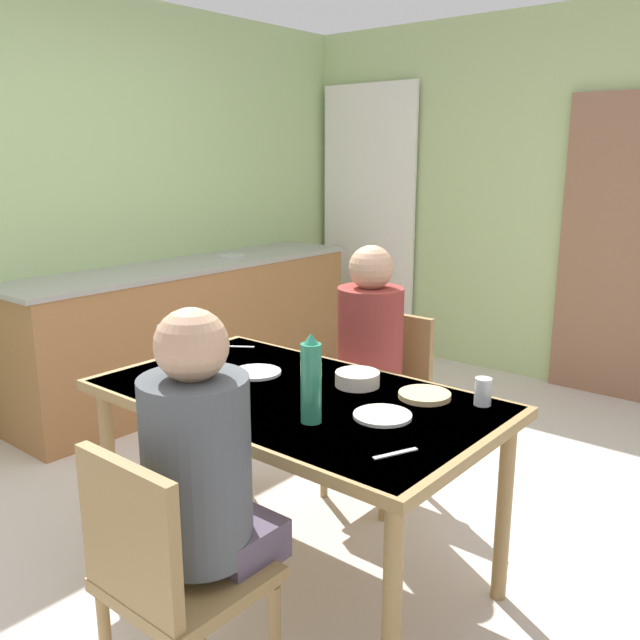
{
  "coord_description": "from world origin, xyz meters",
  "views": [
    {
      "loc": [
        1.81,
        -2.01,
        1.61
      ],
      "look_at": [
        0.23,
        -0.09,
        1.0
      ],
      "focal_mm": 38.05,
      "sensor_mm": 36.0,
      "label": 1
    }
  ],
  "objects_px": {
    "water_bottle_green_near": "(311,381)",
    "water_bottle_green_far": "(169,357)",
    "chair_far_diner": "(384,393)",
    "serving_bowl_center": "(357,379)",
    "kitchen_counter": "(192,328)",
    "person_far_diner": "(368,342)",
    "person_near_diner": "(201,462)",
    "dining_table": "(294,411)",
    "chair_near_diner": "(166,576)"
  },
  "relations": [
    {
      "from": "water_bottle_green_near",
      "to": "water_bottle_green_far",
      "type": "xyz_separation_m",
      "value": [
        -0.59,
        -0.11,
        -0.01
      ]
    },
    {
      "from": "water_bottle_green_near",
      "to": "water_bottle_green_far",
      "type": "distance_m",
      "value": 0.6
    },
    {
      "from": "chair_far_diner",
      "to": "serving_bowl_center",
      "type": "height_order",
      "value": "chair_far_diner"
    },
    {
      "from": "kitchen_counter",
      "to": "water_bottle_green_near",
      "type": "height_order",
      "value": "water_bottle_green_near"
    },
    {
      "from": "chair_far_diner",
      "to": "serving_bowl_center",
      "type": "bearing_deg",
      "value": 114.62
    },
    {
      "from": "kitchen_counter",
      "to": "water_bottle_green_near",
      "type": "bearing_deg",
      "value": -31.05
    },
    {
      "from": "person_far_diner",
      "to": "chair_far_diner",
      "type": "bearing_deg",
      "value": -90.0
    },
    {
      "from": "person_near_diner",
      "to": "water_bottle_green_near",
      "type": "height_order",
      "value": "person_near_diner"
    },
    {
      "from": "serving_bowl_center",
      "to": "person_far_diner",
      "type": "bearing_deg",
      "value": 121.05
    },
    {
      "from": "water_bottle_green_near",
      "to": "water_bottle_green_far",
      "type": "bearing_deg",
      "value": -168.92
    },
    {
      "from": "person_far_diner",
      "to": "dining_table",
      "type": "bearing_deg",
      "value": 101.32
    },
    {
      "from": "person_near_diner",
      "to": "serving_bowl_center",
      "type": "distance_m",
      "value": 0.87
    },
    {
      "from": "chair_far_diner",
      "to": "person_near_diner",
      "type": "relative_size",
      "value": 1.13
    },
    {
      "from": "kitchen_counter",
      "to": "serving_bowl_center",
      "type": "relative_size",
      "value": 15.32
    },
    {
      "from": "chair_far_diner",
      "to": "person_far_diner",
      "type": "height_order",
      "value": "person_far_diner"
    },
    {
      "from": "chair_far_diner",
      "to": "water_bottle_green_near",
      "type": "xyz_separation_m",
      "value": [
        0.36,
        -0.96,
        0.39
      ]
    },
    {
      "from": "chair_near_diner",
      "to": "chair_far_diner",
      "type": "xyz_separation_m",
      "value": [
        -0.36,
        1.57,
        0.0
      ]
    },
    {
      "from": "water_bottle_green_near",
      "to": "person_near_diner",
      "type": "bearing_deg",
      "value": -89.44
    },
    {
      "from": "dining_table",
      "to": "person_near_diner",
      "type": "distance_m",
      "value": 0.7
    },
    {
      "from": "kitchen_counter",
      "to": "dining_table",
      "type": "xyz_separation_m",
      "value": [
        1.96,
        -1.15,
        0.23
      ]
    },
    {
      "from": "kitchen_counter",
      "to": "person_far_diner",
      "type": "bearing_deg",
      "value": -15.16
    },
    {
      "from": "person_far_diner",
      "to": "person_near_diner",
      "type": "bearing_deg",
      "value": 105.63
    },
    {
      "from": "chair_near_diner",
      "to": "person_far_diner",
      "type": "height_order",
      "value": "person_far_diner"
    },
    {
      "from": "water_bottle_green_far",
      "to": "serving_bowl_center",
      "type": "distance_m",
      "value": 0.71
    },
    {
      "from": "water_bottle_green_far",
      "to": "person_near_diner",
      "type": "bearing_deg",
      "value": -31.53
    },
    {
      "from": "kitchen_counter",
      "to": "person_far_diner",
      "type": "xyz_separation_m",
      "value": [
        1.83,
        -0.5,
        0.33
      ]
    },
    {
      "from": "chair_near_diner",
      "to": "serving_bowl_center",
      "type": "bearing_deg",
      "value": 95.8
    },
    {
      "from": "water_bottle_green_near",
      "to": "person_far_diner",
      "type": "bearing_deg",
      "value": 113.58
    },
    {
      "from": "dining_table",
      "to": "chair_near_diner",
      "type": "xyz_separation_m",
      "value": [
        0.23,
        -0.79,
        -0.18
      ]
    },
    {
      "from": "person_near_diner",
      "to": "person_far_diner",
      "type": "xyz_separation_m",
      "value": [
        -0.36,
        1.3,
        0.0
      ]
    },
    {
      "from": "chair_far_diner",
      "to": "water_bottle_green_far",
      "type": "height_order",
      "value": "water_bottle_green_far"
    },
    {
      "from": "chair_near_diner",
      "to": "person_near_diner",
      "type": "bearing_deg",
      "value": 90.0
    },
    {
      "from": "person_far_diner",
      "to": "water_bottle_green_far",
      "type": "xyz_separation_m",
      "value": [
        -0.23,
        -0.94,
        0.1
      ]
    },
    {
      "from": "chair_near_diner",
      "to": "person_far_diner",
      "type": "relative_size",
      "value": 1.13
    },
    {
      "from": "chair_near_diner",
      "to": "water_bottle_green_near",
      "type": "relative_size",
      "value": 2.88
    },
    {
      "from": "chair_far_diner",
      "to": "person_far_diner",
      "type": "xyz_separation_m",
      "value": [
        -0.0,
        -0.14,
        0.28
      ]
    },
    {
      "from": "person_far_diner",
      "to": "kitchen_counter",
      "type": "bearing_deg",
      "value": -15.16
    },
    {
      "from": "serving_bowl_center",
      "to": "person_near_diner",
      "type": "bearing_deg",
      "value": -83.29
    },
    {
      "from": "dining_table",
      "to": "chair_far_diner",
      "type": "xyz_separation_m",
      "value": [
        -0.13,
        0.79,
        -0.18
      ]
    },
    {
      "from": "person_near_diner",
      "to": "chair_far_diner",
      "type": "bearing_deg",
      "value": 104.21
    },
    {
      "from": "dining_table",
      "to": "serving_bowl_center",
      "type": "xyz_separation_m",
      "value": [
        0.13,
        0.21,
        0.1
      ]
    },
    {
      "from": "chair_near_diner",
      "to": "water_bottle_green_near",
      "type": "xyz_separation_m",
      "value": [
        -0.0,
        0.61,
        0.39
      ]
    },
    {
      "from": "chair_near_diner",
      "to": "chair_far_diner",
      "type": "distance_m",
      "value": 1.61
    },
    {
      "from": "kitchen_counter",
      "to": "chair_near_diner",
      "type": "relative_size",
      "value": 2.99
    },
    {
      "from": "person_near_diner",
      "to": "water_bottle_green_near",
      "type": "relative_size",
      "value": 2.55
    },
    {
      "from": "chair_far_diner",
      "to": "person_far_diner",
      "type": "relative_size",
      "value": 1.13
    },
    {
      "from": "dining_table",
      "to": "person_near_diner",
      "type": "xyz_separation_m",
      "value": [
        0.23,
        -0.65,
        0.1
      ]
    },
    {
      "from": "chair_near_diner",
      "to": "water_bottle_green_near",
      "type": "distance_m",
      "value": 0.73
    },
    {
      "from": "dining_table",
      "to": "water_bottle_green_far",
      "type": "relative_size",
      "value": 5.18
    },
    {
      "from": "person_far_diner",
      "to": "serving_bowl_center",
      "type": "height_order",
      "value": "person_far_diner"
    }
  ]
}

